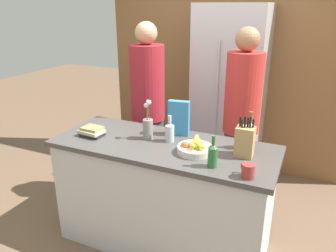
{
  "coord_description": "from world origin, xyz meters",
  "views": [
    {
      "loc": [
        1.01,
        -2.14,
        1.96
      ],
      "look_at": [
        0.0,
        0.09,
        1.05
      ],
      "focal_mm": 35.0,
      "sensor_mm": 36.0,
      "label": 1
    }
  ],
  "objects_px": {
    "flower_vase": "(148,126)",
    "person_at_sink": "(148,104)",
    "cereal_box": "(179,118)",
    "refrigerator": "(229,96)",
    "fruit_bowl": "(195,148)",
    "knife_block": "(245,141)",
    "bottle_oil": "(213,155)",
    "person_in_blue": "(241,115)",
    "bottle_vinegar": "(249,134)",
    "book_stack": "(92,132)",
    "coffee_mug": "(248,171)",
    "bottle_wine": "(170,131)"
  },
  "relations": [
    {
      "from": "flower_vase",
      "to": "person_at_sink",
      "type": "relative_size",
      "value": 0.18
    },
    {
      "from": "cereal_box",
      "to": "refrigerator",
      "type": "bearing_deg",
      "value": 83.7
    },
    {
      "from": "refrigerator",
      "to": "fruit_bowl",
      "type": "bearing_deg",
      "value": -85.33
    },
    {
      "from": "knife_block",
      "to": "bottle_oil",
      "type": "bearing_deg",
      "value": -121.25
    },
    {
      "from": "flower_vase",
      "to": "knife_block",
      "type": "bearing_deg",
      "value": -0.16
    },
    {
      "from": "knife_block",
      "to": "person_at_sink",
      "type": "bearing_deg",
      "value": 151.32
    },
    {
      "from": "person_in_blue",
      "to": "bottle_vinegar",
      "type": "bearing_deg",
      "value": -72.89
    },
    {
      "from": "refrigerator",
      "to": "fruit_bowl",
      "type": "distance_m",
      "value": 1.46
    },
    {
      "from": "bottle_vinegar",
      "to": "person_in_blue",
      "type": "height_order",
      "value": "person_in_blue"
    },
    {
      "from": "fruit_bowl",
      "to": "person_in_blue",
      "type": "relative_size",
      "value": 0.15
    },
    {
      "from": "cereal_box",
      "to": "bottle_vinegar",
      "type": "bearing_deg",
      "value": -3.86
    },
    {
      "from": "cereal_box",
      "to": "book_stack",
      "type": "height_order",
      "value": "cereal_box"
    },
    {
      "from": "bottle_oil",
      "to": "book_stack",
      "type": "bearing_deg",
      "value": 173.47
    },
    {
      "from": "bottle_vinegar",
      "to": "fruit_bowl",
      "type": "bearing_deg",
      "value": -144.65
    },
    {
      "from": "coffee_mug",
      "to": "book_stack",
      "type": "relative_size",
      "value": 0.49
    },
    {
      "from": "knife_block",
      "to": "bottle_oil",
      "type": "height_order",
      "value": "knife_block"
    },
    {
      "from": "bottle_vinegar",
      "to": "person_in_blue",
      "type": "relative_size",
      "value": 0.16
    },
    {
      "from": "cereal_box",
      "to": "bottle_wine",
      "type": "bearing_deg",
      "value": -92.96
    },
    {
      "from": "knife_block",
      "to": "book_stack",
      "type": "distance_m",
      "value": 1.25
    },
    {
      "from": "book_stack",
      "to": "bottle_oil",
      "type": "xyz_separation_m",
      "value": [
        1.08,
        -0.12,
        0.05
      ]
    },
    {
      "from": "flower_vase",
      "to": "person_at_sink",
      "type": "bearing_deg",
      "value": 117.85
    },
    {
      "from": "fruit_bowl",
      "to": "book_stack",
      "type": "relative_size",
      "value": 1.28
    },
    {
      "from": "fruit_bowl",
      "to": "bottle_vinegar",
      "type": "distance_m",
      "value": 0.43
    },
    {
      "from": "bottle_wine",
      "to": "person_at_sink",
      "type": "distance_m",
      "value": 0.76
    },
    {
      "from": "refrigerator",
      "to": "cereal_box",
      "type": "height_order",
      "value": "refrigerator"
    },
    {
      "from": "book_stack",
      "to": "bottle_wine",
      "type": "height_order",
      "value": "bottle_wine"
    },
    {
      "from": "knife_block",
      "to": "person_at_sink",
      "type": "distance_m",
      "value": 1.25
    },
    {
      "from": "fruit_bowl",
      "to": "bottle_vinegar",
      "type": "height_order",
      "value": "bottle_vinegar"
    },
    {
      "from": "cereal_box",
      "to": "coffee_mug",
      "type": "xyz_separation_m",
      "value": [
        0.68,
        -0.5,
        -0.1
      ]
    },
    {
      "from": "bottle_wine",
      "to": "flower_vase",
      "type": "bearing_deg",
      "value": -172.9
    },
    {
      "from": "fruit_bowl",
      "to": "knife_block",
      "type": "relative_size",
      "value": 0.88
    },
    {
      "from": "book_stack",
      "to": "person_in_blue",
      "type": "height_order",
      "value": "person_in_blue"
    },
    {
      "from": "fruit_bowl",
      "to": "person_in_blue",
      "type": "height_order",
      "value": "person_in_blue"
    },
    {
      "from": "person_in_blue",
      "to": "fruit_bowl",
      "type": "bearing_deg",
      "value": -104.08
    },
    {
      "from": "cereal_box",
      "to": "book_stack",
      "type": "bearing_deg",
      "value": -153.27
    },
    {
      "from": "bottle_oil",
      "to": "person_at_sink",
      "type": "height_order",
      "value": "person_at_sink"
    },
    {
      "from": "person_at_sink",
      "to": "person_in_blue",
      "type": "bearing_deg",
      "value": 5.26
    },
    {
      "from": "fruit_bowl",
      "to": "cereal_box",
      "type": "bearing_deg",
      "value": 131.29
    },
    {
      "from": "refrigerator",
      "to": "bottle_oil",
      "type": "height_order",
      "value": "refrigerator"
    },
    {
      "from": "fruit_bowl",
      "to": "knife_block",
      "type": "height_order",
      "value": "knife_block"
    },
    {
      "from": "fruit_bowl",
      "to": "flower_vase",
      "type": "xyz_separation_m",
      "value": [
        -0.44,
        0.09,
        0.07
      ]
    },
    {
      "from": "refrigerator",
      "to": "bottle_wine",
      "type": "distance_m",
      "value": 1.35
    },
    {
      "from": "fruit_bowl",
      "to": "person_at_sink",
      "type": "relative_size",
      "value": 0.15
    },
    {
      "from": "fruit_bowl",
      "to": "person_at_sink",
      "type": "height_order",
      "value": "person_at_sink"
    },
    {
      "from": "flower_vase",
      "to": "bottle_oil",
      "type": "distance_m",
      "value": 0.68
    },
    {
      "from": "bottle_oil",
      "to": "person_in_blue",
      "type": "bearing_deg",
      "value": 90.67
    },
    {
      "from": "coffee_mug",
      "to": "cereal_box",
      "type": "bearing_deg",
      "value": 143.73
    },
    {
      "from": "cereal_box",
      "to": "book_stack",
      "type": "distance_m",
      "value": 0.73
    },
    {
      "from": "bottle_wine",
      "to": "cereal_box",
      "type": "bearing_deg",
      "value": 87.04
    },
    {
      "from": "flower_vase",
      "to": "coffee_mug",
      "type": "xyz_separation_m",
      "value": [
        0.87,
        -0.31,
        -0.06
      ]
    }
  ]
}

